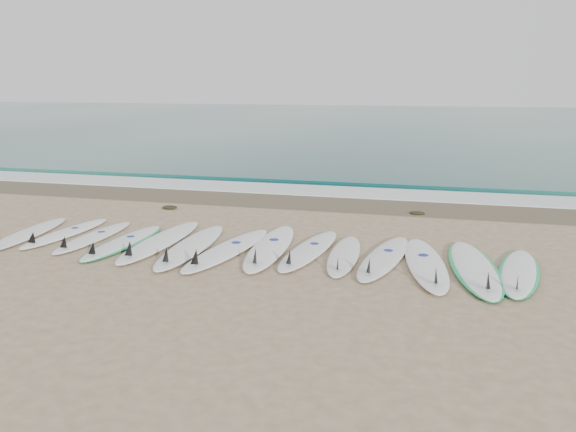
# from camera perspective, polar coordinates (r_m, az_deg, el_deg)

# --- Properties ---
(ground) EXTENTS (120.00, 120.00, 0.00)m
(ground) POSITION_cam_1_polar(r_m,az_deg,el_deg) (9.57, -4.00, -3.57)
(ground) COLOR #9C8465
(ocean) EXTENTS (120.00, 55.00, 0.03)m
(ocean) POSITION_cam_1_polar(r_m,az_deg,el_deg) (41.38, 10.34, 9.40)
(ocean) COLOR #18534C
(ocean) RESTS_ON ground
(wet_sand_band) EXTENTS (120.00, 1.80, 0.01)m
(wet_sand_band) POSITION_cam_1_polar(r_m,az_deg,el_deg) (13.40, 1.46, 1.44)
(wet_sand_band) COLOR brown
(wet_sand_band) RESTS_ON ground
(foam_band) EXTENTS (120.00, 1.40, 0.04)m
(foam_band) POSITION_cam_1_polar(r_m,az_deg,el_deg) (14.74, 2.67, 2.59)
(foam_band) COLOR silver
(foam_band) RESTS_ON ground
(wave_crest) EXTENTS (120.00, 1.00, 0.10)m
(wave_crest) POSITION_cam_1_polar(r_m,az_deg,el_deg) (16.18, 3.75, 3.67)
(wave_crest) COLOR #18534C
(wave_crest) RESTS_ON ground
(surfboard_0) EXTENTS (0.77, 2.52, 0.32)m
(surfboard_0) POSITION_cam_1_polar(r_m,az_deg,el_deg) (11.47, -25.07, -1.67)
(surfboard_0) COLOR white
(surfboard_0) RESTS_ON ground
(surfboard_1) EXTENTS (0.67, 2.36, 0.30)m
(surfboard_1) POSITION_cam_1_polar(r_m,az_deg,el_deg) (11.27, -21.78, -1.62)
(surfboard_1) COLOR white
(surfboard_1) RESTS_ON ground
(surfboard_2) EXTENTS (0.53, 2.31, 0.29)m
(surfboard_2) POSITION_cam_1_polar(r_m,az_deg,el_deg) (10.80, -19.28, -2.05)
(surfboard_2) COLOR white
(surfboard_2) RESTS_ON ground
(surfboard_3) EXTENTS (0.69, 2.43, 0.31)m
(surfboard_3) POSITION_cam_1_polar(r_m,az_deg,el_deg) (10.31, -16.48, -2.58)
(surfboard_3) COLOR silver
(surfboard_3) RESTS_ON ground
(surfboard_4) EXTENTS (0.65, 2.88, 0.37)m
(surfboard_4) POSITION_cam_1_polar(r_m,az_deg,el_deg) (10.14, -13.00, -2.52)
(surfboard_4) COLOR white
(surfboard_4) RESTS_ON ground
(surfboard_5) EXTENTS (0.69, 2.85, 0.36)m
(surfboard_5) POSITION_cam_1_polar(r_m,az_deg,el_deg) (9.73, -9.94, -3.07)
(surfboard_5) COLOR white
(surfboard_5) RESTS_ON ground
(surfboard_6) EXTENTS (1.01, 2.83, 0.36)m
(surfboard_6) POSITION_cam_1_polar(r_m,az_deg,el_deg) (9.46, -6.31, -3.43)
(surfboard_6) COLOR white
(surfboard_6) RESTS_ON ground
(surfboard_7) EXTENTS (0.75, 2.90, 0.37)m
(surfboard_7) POSITION_cam_1_polar(r_m,az_deg,el_deg) (9.54, -1.90, -3.20)
(surfboard_7) COLOR white
(surfboard_7) RESTS_ON ground
(surfboard_8) EXTENTS (0.86, 2.60, 0.33)m
(surfboard_8) POSITION_cam_1_polar(r_m,az_deg,el_deg) (9.40, 2.06, -3.50)
(surfboard_8) COLOR white
(surfboard_8) RESTS_ON ground
(surfboard_9) EXTENTS (0.56, 2.32, 0.30)m
(surfboard_9) POSITION_cam_1_polar(r_m,az_deg,el_deg) (9.18, 5.68, -4.02)
(surfboard_9) COLOR silver
(surfboard_9) RESTS_ON ground
(surfboard_10) EXTENTS (0.95, 2.66, 0.33)m
(surfboard_10) POSITION_cam_1_polar(r_m,az_deg,el_deg) (9.13, 9.67, -4.20)
(surfboard_10) COLOR silver
(surfboard_10) RESTS_ON ground
(surfboard_11) EXTENTS (0.97, 2.83, 0.35)m
(surfboard_11) POSITION_cam_1_polar(r_m,az_deg,el_deg) (8.95, 13.86, -4.75)
(surfboard_11) COLOR white
(surfboard_11) RESTS_ON ground
(surfboard_12) EXTENTS (0.96, 2.88, 0.36)m
(surfboard_12) POSITION_cam_1_polar(r_m,az_deg,el_deg) (8.99, 18.43, -5.03)
(surfboard_12) COLOR white
(surfboard_12) RESTS_ON ground
(surfboard_13) EXTENTS (0.97, 2.47, 0.31)m
(surfboard_13) POSITION_cam_1_polar(r_m,az_deg,el_deg) (9.04, 22.41, -5.32)
(surfboard_13) COLOR white
(surfboard_13) RESTS_ON ground
(seaweed_near) EXTENTS (0.35, 0.28, 0.07)m
(seaweed_near) POSITION_cam_1_polar(r_m,az_deg,el_deg) (12.97, -11.93, 0.88)
(seaweed_near) COLOR black
(seaweed_near) RESTS_ON ground
(seaweed_far) EXTENTS (0.33, 0.26, 0.06)m
(seaweed_far) POSITION_cam_1_polar(r_m,az_deg,el_deg) (12.47, 13.00, 0.30)
(seaweed_far) COLOR black
(seaweed_far) RESTS_ON ground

